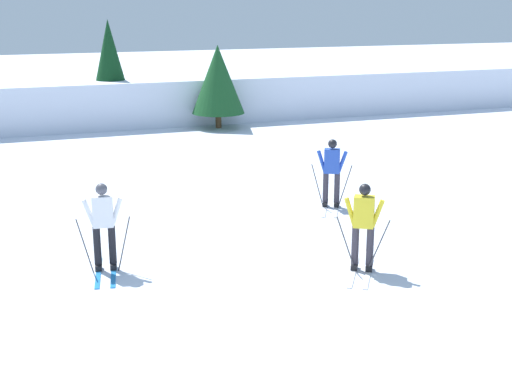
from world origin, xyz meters
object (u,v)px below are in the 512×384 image
skier_white (104,224)px  skier_yellow (364,222)px  conifer_far_centre (110,64)px  skier_blue (332,171)px  conifer_far_right (218,79)px

skier_white → skier_yellow: 4.90m
skier_yellow → conifer_far_centre: (-2.03, 17.77, 1.52)m
skier_white → conifer_far_centre: bearing=80.9°
conifer_far_centre → skier_yellow: bearing=-83.5°
skier_blue → conifer_far_right: 11.67m
skier_blue → skier_yellow: bearing=-107.5°
skier_white → skier_blue: same height
skier_yellow → skier_white: bearing=160.3°
skier_yellow → conifer_far_right: 15.78m
skier_white → conifer_far_right: bearing=65.2°
skier_yellow → conifer_far_centre: conifer_far_centre is taller
skier_white → skier_yellow: same height
skier_blue → skier_yellow: 4.23m
skier_white → conifer_far_right: 15.45m
skier_white → conifer_far_centre: size_ratio=0.40×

